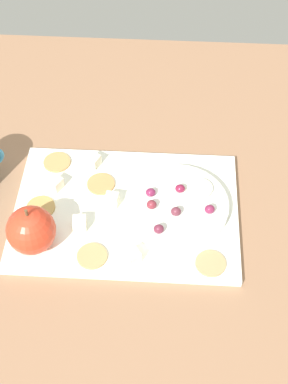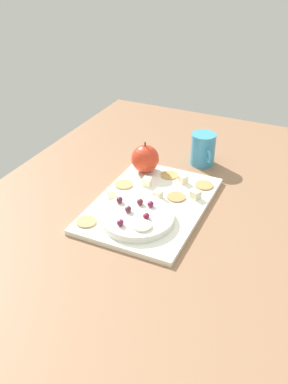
% 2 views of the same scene
% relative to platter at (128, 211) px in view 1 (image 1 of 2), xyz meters
% --- Properties ---
extents(table, '(1.32, 0.94, 0.04)m').
position_rel_platter_xyz_m(table, '(-0.00, 0.03, -0.03)').
color(table, '#8F674A').
rests_on(table, ground).
extents(platter, '(0.38, 0.27, 0.01)m').
position_rel_platter_xyz_m(platter, '(0.00, 0.00, 0.00)').
color(platter, white).
rests_on(platter, table).
extents(serving_dish, '(0.18, 0.18, 0.02)m').
position_rel_platter_xyz_m(serving_dish, '(0.08, 0.00, 0.02)').
color(serving_dish, white).
rests_on(serving_dish, platter).
extents(apple_whole, '(0.08, 0.08, 0.08)m').
position_rel_platter_xyz_m(apple_whole, '(-0.15, -0.08, 0.05)').
color(apple_whole, red).
rests_on(apple_whole, platter).
extents(apple_stem, '(0.01, 0.01, 0.01)m').
position_rel_platter_xyz_m(apple_stem, '(-0.15, -0.08, 0.09)').
color(apple_stem, brown).
rests_on(apple_stem, apple_whole).
extents(cheese_cube_0, '(0.03, 0.03, 0.02)m').
position_rel_platter_xyz_m(cheese_cube_0, '(-0.07, 0.10, 0.02)').
color(cheese_cube_0, '#F2E9C6').
rests_on(cheese_cube_0, platter).
extents(cheese_cube_1, '(0.03, 0.03, 0.02)m').
position_rel_platter_xyz_m(cheese_cube_1, '(-0.13, 0.04, 0.02)').
color(cheese_cube_1, '#F9E4C2').
rests_on(cheese_cube_1, platter).
extents(cheese_cube_2, '(0.02, 0.02, 0.02)m').
position_rel_platter_xyz_m(cheese_cube_2, '(-0.08, -0.04, 0.02)').
color(cheese_cube_2, '#F9EFCA').
rests_on(cheese_cube_2, platter).
extents(cheese_cube_3, '(0.03, 0.03, 0.02)m').
position_rel_platter_xyz_m(cheese_cube_3, '(0.01, -0.10, 0.02)').
color(cheese_cube_3, '#F9EBC9').
rests_on(cheese_cube_3, platter).
extents(cheese_cube_4, '(0.02, 0.02, 0.02)m').
position_rel_platter_xyz_m(cheese_cube_4, '(-0.03, 0.01, 0.02)').
color(cheese_cube_4, '#F2ECC7').
rests_on(cheese_cube_4, platter).
extents(cracker_0, '(0.05, 0.05, 0.00)m').
position_rel_platter_xyz_m(cracker_0, '(-0.15, -0.01, 0.01)').
color(cracker_0, tan).
rests_on(cracker_0, platter).
extents(cracker_1, '(0.05, 0.05, 0.00)m').
position_rel_platter_xyz_m(cracker_1, '(-0.05, -0.10, 0.01)').
color(cracker_1, tan).
rests_on(cracker_1, platter).
extents(cracker_2, '(0.05, 0.05, 0.00)m').
position_rel_platter_xyz_m(cracker_2, '(0.14, -0.10, 0.01)').
color(cracker_2, tan).
rests_on(cracker_2, platter).
extents(cracker_3, '(0.05, 0.05, 0.00)m').
position_rel_platter_xyz_m(cracker_3, '(-0.14, 0.10, 0.01)').
color(cracker_3, tan).
rests_on(cracker_3, platter).
extents(cracker_4, '(0.05, 0.05, 0.00)m').
position_rel_platter_xyz_m(cracker_4, '(-0.05, 0.05, 0.01)').
color(cracker_4, '#B5854D').
rests_on(cracker_4, platter).
extents(grape_0, '(0.02, 0.02, 0.02)m').
position_rel_platter_xyz_m(grape_0, '(0.08, -0.02, 0.03)').
color(grape_0, brown).
rests_on(grape_0, serving_dish).
extents(grape_1, '(0.02, 0.02, 0.01)m').
position_rel_platter_xyz_m(grape_1, '(0.09, 0.03, 0.03)').
color(grape_1, maroon).
rests_on(grape_1, serving_dish).
extents(grape_2, '(0.02, 0.02, 0.02)m').
position_rel_platter_xyz_m(grape_2, '(0.05, -0.06, 0.03)').
color(grape_2, maroon).
rests_on(grape_2, serving_dish).
extents(grape_3, '(0.02, 0.02, 0.02)m').
position_rel_platter_xyz_m(grape_3, '(0.14, -0.01, 0.03)').
color(grape_3, maroon).
rests_on(grape_3, serving_dish).
extents(grape_4, '(0.02, 0.02, 0.01)m').
position_rel_platter_xyz_m(grape_4, '(0.04, 0.02, 0.03)').
color(grape_4, maroon).
rests_on(grape_4, serving_dish).
extents(grape_5, '(0.02, 0.02, 0.02)m').
position_rel_platter_xyz_m(grape_5, '(0.04, -0.01, 0.03)').
color(grape_5, maroon).
rests_on(grape_5, serving_dish).
extents(apple_slice_0, '(0.04, 0.04, 0.01)m').
position_rel_platter_xyz_m(apple_slice_0, '(0.12, 0.03, 0.03)').
color(apple_slice_0, beige).
rests_on(apple_slice_0, serving_dish).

